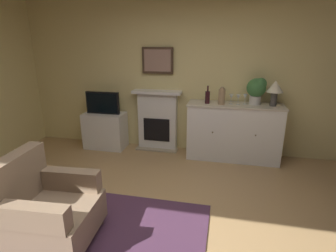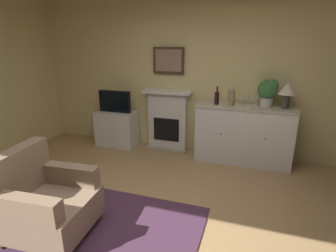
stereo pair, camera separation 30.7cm
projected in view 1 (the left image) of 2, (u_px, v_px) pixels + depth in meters
name	position (u px, v px, depth m)	size (l,w,h in m)	color
ground_plane	(157.00, 238.00, 2.82)	(6.25, 4.92, 0.10)	tan
wall_rear	(191.00, 70.00, 4.63)	(6.25, 0.06, 2.90)	#EAD68C
area_rug	(71.00, 247.00, 2.62)	(2.59, 1.96, 0.02)	#4C2D47
fireplace_unit	(158.00, 120.00, 4.90)	(0.87, 0.30, 1.10)	white
framed_picture	(158.00, 60.00, 4.62)	(0.55, 0.04, 0.45)	#473323
sideboard_cabinet	(233.00, 132.00, 4.48)	(1.54, 0.49, 0.96)	white
table_lamp	(275.00, 88.00, 4.14)	(0.26, 0.26, 0.40)	#4C4742
wine_bottle	(207.00, 97.00, 4.35)	(0.08, 0.08, 0.29)	#331419
wine_glass_left	(231.00, 97.00, 4.30)	(0.07, 0.07, 0.16)	silver
wine_glass_center	(238.00, 97.00, 4.26)	(0.07, 0.07, 0.16)	silver
wine_glass_right	(245.00, 97.00, 4.30)	(0.07, 0.07, 0.16)	silver
vase_decorative	(222.00, 96.00, 4.29)	(0.11, 0.11, 0.28)	#9E7F5B
tv_cabinet	(105.00, 130.00, 5.01)	(0.75, 0.42, 0.67)	white
tv_set	(103.00, 103.00, 4.83)	(0.62, 0.07, 0.40)	black
potted_plant_small	(257.00, 89.00, 4.24)	(0.30, 0.30, 0.43)	beige
armchair	(46.00, 209.00, 2.59)	(0.86, 0.83, 0.92)	#8C7259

